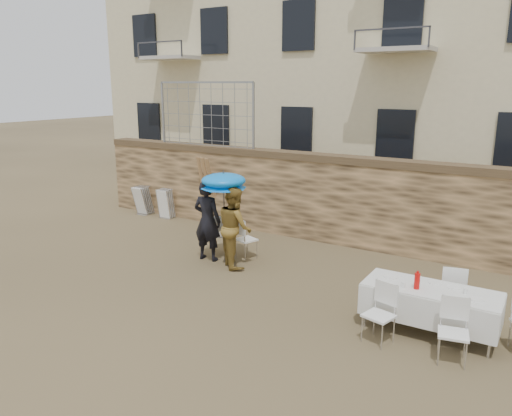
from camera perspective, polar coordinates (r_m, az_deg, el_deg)
The scene contains 16 objects.
ground at distance 9.55m, azimuth -9.14°, elevation -10.62°, with size 80.00×80.00×0.00m, color brown.
stone_wall at distance 13.19m, azimuth 4.89°, elevation 1.45°, with size 13.00×0.50×2.20m, color olive.
chain_link_fence at distance 14.50m, azimuth -5.77°, elevation 10.55°, with size 3.20×0.06×1.80m, color gray, non-canonical shape.
man_suit at distance 11.39m, azimuth -5.58°, elevation -1.44°, with size 0.68×0.45×1.87m, color black.
woman_dress at distance 10.98m, azimuth -2.45°, elevation -2.16°, with size 0.87×0.68×1.80m, color #B28836.
umbrella at distance 11.04m, azimuth -3.72°, elevation 2.83°, with size 1.03×1.03×1.94m.
couple_chair_left at distance 11.94m, azimuth -3.94°, elevation -2.94°, with size 0.48×0.48×0.96m, color white, non-canonical shape.
couple_chair_right at distance 11.57m, azimuth -1.11°, elevation -3.48°, with size 0.48×0.48×0.96m, color white, non-canonical shape.
banquet_table at distance 8.57m, azimuth 19.39°, elevation -8.90°, with size 2.10×0.85×0.78m.
soda_bottle at distance 8.41m, azimuth 17.93°, elevation -7.95°, with size 0.09×0.09×0.26m, color red.
table_chair_front_left at distance 8.13m, azimuth 13.86°, elevation -11.69°, with size 0.48×0.48×0.96m, color white, non-canonical shape.
table_chair_front_right at distance 7.92m, azimuth 21.64°, elevation -13.04°, with size 0.48×0.48×0.96m, color white, non-canonical shape.
table_chair_back at distance 9.36m, azimuth 21.56°, elevation -8.79°, with size 0.48×0.48×0.96m, color white, non-canonical shape.
chair_stack_left at distance 15.96m, azimuth -12.40°, elevation 1.01°, with size 0.46×0.47×0.92m, color white, non-canonical shape.
chair_stack_right at distance 15.36m, azimuth -9.97°, elevation 0.63°, with size 0.46×0.40×0.92m, color white, non-canonical shape.
wood_planks at distance 14.30m, azimuth -5.05°, elevation 2.02°, with size 0.70×0.20×2.00m, color #A37749, non-canonical shape.
Camera 1 is at (5.76, -6.52, 3.94)m, focal length 35.00 mm.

